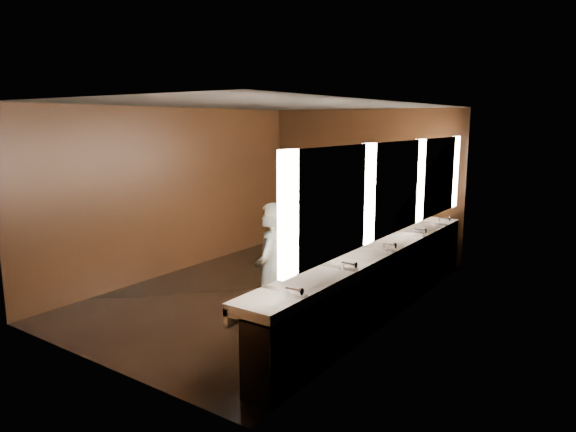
% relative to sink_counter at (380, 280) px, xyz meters
% --- Properties ---
extents(floor, '(6.00, 6.00, 0.00)m').
position_rel_sink_counter_xyz_m(floor, '(-1.79, 0.00, -0.50)').
color(floor, black).
rests_on(floor, ground).
extents(ceiling, '(4.00, 6.00, 0.02)m').
position_rel_sink_counter_xyz_m(ceiling, '(-1.79, 0.00, 2.30)').
color(ceiling, '#2D2D2B').
rests_on(ceiling, wall_back).
extents(wall_back, '(4.00, 0.02, 2.80)m').
position_rel_sink_counter_xyz_m(wall_back, '(-1.79, 3.00, 0.90)').
color(wall_back, black).
rests_on(wall_back, floor).
extents(wall_front, '(4.00, 0.02, 2.80)m').
position_rel_sink_counter_xyz_m(wall_front, '(-1.79, -3.00, 0.90)').
color(wall_front, black).
rests_on(wall_front, floor).
extents(wall_left, '(0.02, 6.00, 2.80)m').
position_rel_sink_counter_xyz_m(wall_left, '(-3.79, 0.00, 0.90)').
color(wall_left, black).
rests_on(wall_left, floor).
extents(wall_right, '(0.02, 6.00, 2.80)m').
position_rel_sink_counter_xyz_m(wall_right, '(0.21, 0.00, 0.90)').
color(wall_right, black).
rests_on(wall_right, floor).
extents(sink_counter, '(0.55, 5.40, 1.01)m').
position_rel_sink_counter_xyz_m(sink_counter, '(0.00, 0.00, 0.00)').
color(sink_counter, black).
rests_on(sink_counter, floor).
extents(mirror_band, '(0.06, 5.03, 1.15)m').
position_rel_sink_counter_xyz_m(mirror_band, '(0.19, -0.00, 1.25)').
color(mirror_band, '#FCE1C9').
rests_on(mirror_band, wall_right).
extents(person, '(0.59, 0.71, 1.66)m').
position_rel_sink_counter_xyz_m(person, '(-0.71, -1.46, 0.33)').
color(person, '#8AB3CF').
rests_on(person, floor).
extents(trash_bin, '(0.39, 0.39, 0.58)m').
position_rel_sink_counter_xyz_m(trash_bin, '(-0.22, -1.65, -0.20)').
color(trash_bin, black).
rests_on(trash_bin, floor).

